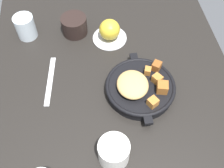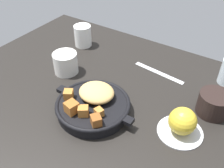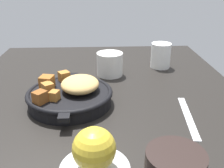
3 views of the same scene
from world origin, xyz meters
TOP-DOWN VIEW (x-y plane):
  - ground_plane at (0.00, 0.00)cm, footprint 113.82×77.54cm
  - cast_iron_skillet at (-4.32, -7.45)cm, footprint 25.42×21.15cm
  - saucer_plate at (19.34, -1.25)cm, footprint 12.03×12.03cm
  - red_apple at (19.34, -1.25)cm, footprint 7.23×7.23cm
  - butter_knife at (3.42, 19.77)cm, footprint 18.77×3.76cm
  - ceramic_mug_white at (-23.63, 3.01)cm, footprint 8.15×8.15cm
  - white_creamer_pitcher at (-30.11, 20.58)cm, footprint 6.60×6.60cm

SIDE VIEW (x-z plane):
  - ground_plane at x=0.00cm, z-range -2.40..0.00cm
  - butter_knife at x=3.42cm, z-range 0.00..0.36cm
  - saucer_plate at x=19.34cm, z-range 0.00..0.60cm
  - cast_iron_skillet at x=-4.32cm, z-range -0.81..6.08cm
  - ceramic_mug_white at x=-23.63cm, z-range 0.00..7.22cm
  - white_creamer_pitcher at x=-30.11cm, z-range 0.00..8.31cm
  - red_apple at x=19.34cm, z-range 0.60..7.83cm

